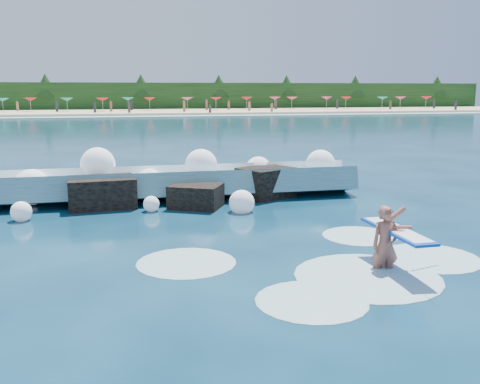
{
  "coord_description": "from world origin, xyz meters",
  "views": [
    {
      "loc": [
        -1.5,
        -11.18,
        3.8
      ],
      "look_at": [
        1.5,
        2.0,
        1.2
      ],
      "focal_mm": 40.0,
      "sensor_mm": 36.0,
      "label": 1
    }
  ],
  "objects": [
    {
      "name": "ground",
      "position": [
        0.0,
        0.0,
        0.0
      ],
      "size": [
        200.0,
        200.0,
        0.0
      ],
      "primitive_type": "plane",
      "color": "#072338",
      "rests_on": "ground"
    },
    {
      "name": "beach",
      "position": [
        0.0,
        78.0,
        0.2
      ],
      "size": [
        140.0,
        20.0,
        0.4
      ],
      "primitive_type": "cube",
      "color": "tan",
      "rests_on": "ground"
    },
    {
      "name": "wet_band",
      "position": [
        0.0,
        67.0,
        0.04
      ],
      "size": [
        140.0,
        5.0,
        0.08
      ],
      "primitive_type": "cube",
      "color": "silver",
      "rests_on": "ground"
    },
    {
      "name": "treeline",
      "position": [
        0.0,
        88.0,
        2.5
      ],
      "size": [
        140.0,
        4.0,
        5.0
      ],
      "primitive_type": "cube",
      "color": "black",
      "rests_on": "ground"
    },
    {
      "name": "breaking_wave",
      "position": [
        -1.42,
        7.64,
        0.5
      ],
      "size": [
        16.51,
        2.64,
        1.42
      ],
      "color": "teal",
      "rests_on": "ground"
    },
    {
      "name": "rock_cluster",
      "position": [
        0.52,
        6.59,
        0.39
      ],
      "size": [
        7.95,
        3.16,
        1.24
      ],
      "color": "black",
      "rests_on": "ground"
    },
    {
      "name": "surfer_with_board",
      "position": [
        3.96,
        -1.27,
        0.63
      ],
      "size": [
        0.88,
        2.87,
        1.7
      ],
      "color": "#925244",
      "rests_on": "ground"
    },
    {
      "name": "wave_spray",
      "position": [
        -2.02,
        7.5,
        0.94
      ],
      "size": [
        15.0,
        4.23,
        1.97
      ],
      "color": "white",
      "rests_on": "ground"
    },
    {
      "name": "surf_foam",
      "position": [
        3.27,
        -0.96,
        0.0
      ],
      "size": [
        8.82,
        5.94,
        0.15
      ],
      "color": "silver",
      "rests_on": "ground"
    },
    {
      "name": "beach_umbrellas",
      "position": [
        0.12,
        79.86,
        2.25
      ],
      "size": [
        112.9,
        6.63,
        0.5
      ],
      "color": "red",
      "rests_on": "ground"
    },
    {
      "name": "beachgoers",
      "position": [
        -0.79,
        75.53,
        1.11
      ],
      "size": [
        101.95,
        13.59,
        1.94
      ],
      "color": "#3F332D",
      "rests_on": "ground"
    }
  ]
}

